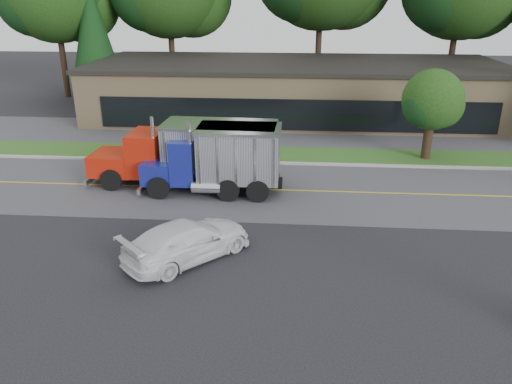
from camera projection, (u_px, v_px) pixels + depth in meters
The scene contains 12 objects.
ground at pixel (233, 284), 17.35m from camera, with size 140.00×140.00×0.00m, color #2C2C30.
road at pixel (254, 190), 25.68m from camera, with size 60.00×8.00×0.02m, color slate.
center_line at pixel (254, 190), 25.68m from camera, with size 60.00×0.12×0.01m, color gold.
curb at pixel (260, 164), 29.56m from camera, with size 60.00×0.30×0.12m, color #9E9E99.
grass_verge at pixel (262, 154), 31.23m from camera, with size 60.00×3.40×0.03m, color #23531C.
far_parking at pixel (267, 133), 35.85m from camera, with size 60.00×7.00×0.02m, color slate.
strip_mall at pixel (296, 91), 40.51m from camera, with size 32.00×12.00×4.00m, color tan.
evergreen_left at pixel (93, 34), 44.02m from camera, with size 4.81×4.81×10.93m.
tree_verge at pixel (433, 103), 29.26m from camera, with size 3.77×3.55×5.38m.
dump_truck_red at pixel (195, 153), 25.52m from camera, with size 9.84×3.00×3.36m.
dump_truck_blue at pixel (220, 158), 24.73m from camera, with size 6.94×2.67×3.36m.
rally_car at pixel (188, 240), 18.82m from camera, with size 2.08×5.13×1.49m, color white.
Camera 1 is at (1.95, -14.79, 9.47)m, focal length 35.00 mm.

